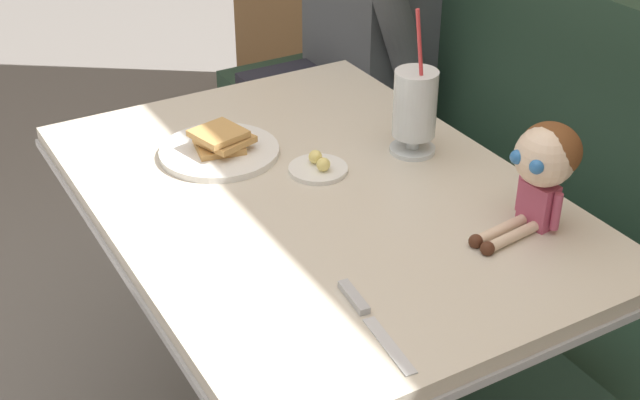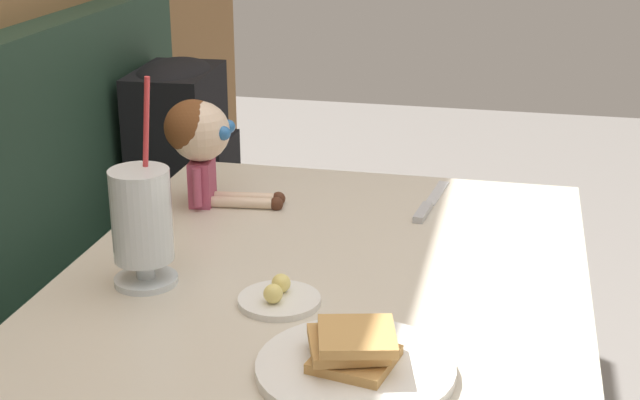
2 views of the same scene
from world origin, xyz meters
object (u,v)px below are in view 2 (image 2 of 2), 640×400
at_px(butter_knife, 427,207).
at_px(backpack, 180,133).
at_px(toast_plate, 355,362).
at_px(butter_saucer, 279,298).
at_px(milkshake_glass, 142,220).
at_px(seated_doll, 200,137).

bearing_deg(butter_knife, backpack, 48.52).
relative_size(toast_plate, butter_saucer, 2.08).
relative_size(butter_saucer, backpack, 0.30).
xyz_separation_m(milkshake_glass, butter_knife, (0.41, -0.38, -0.10)).
distance_m(butter_saucer, seated_doll, 0.46).
xyz_separation_m(toast_plate, butter_saucer, (0.16, 0.14, -0.01)).
height_order(milkshake_glass, butter_saucer, milkshake_glass).
bearing_deg(butter_saucer, toast_plate, -139.27).
relative_size(milkshake_glass, butter_knife, 1.34).
height_order(milkshake_glass, seated_doll, milkshake_glass).
xyz_separation_m(seated_doll, backpack, (0.70, 0.32, -0.21)).
distance_m(toast_plate, butter_saucer, 0.22).
distance_m(toast_plate, butter_knife, 0.60).
bearing_deg(milkshake_glass, toast_plate, -117.86).
height_order(toast_plate, milkshake_glass, milkshake_glass).
bearing_deg(butter_knife, butter_saucer, 158.94).
bearing_deg(butter_knife, toast_plate, 177.69).
bearing_deg(milkshake_glass, backpack, 18.27).
relative_size(toast_plate, seated_doll, 1.12).
height_order(butter_knife, backpack, backpack).
bearing_deg(backpack, butter_saucer, -152.41).
bearing_deg(toast_plate, milkshake_glass, 62.14).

